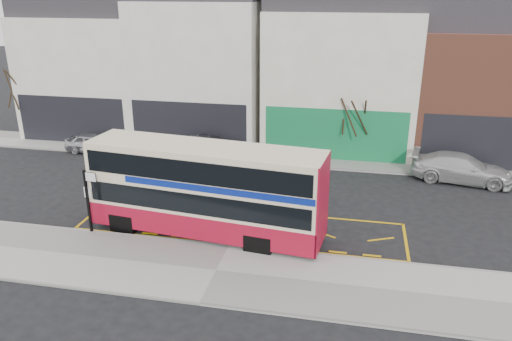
% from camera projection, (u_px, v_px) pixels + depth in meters
% --- Properties ---
extents(ground, '(120.00, 120.00, 0.00)m').
position_uv_depth(ground, '(232.00, 244.00, 20.38)').
color(ground, black).
rests_on(ground, ground).
extents(pavement, '(40.00, 4.00, 0.15)m').
position_uv_depth(pavement, '(216.00, 272.00, 18.24)').
color(pavement, '#A3A09B').
rests_on(pavement, ground).
extents(kerb, '(40.00, 0.15, 0.15)m').
position_uv_depth(kerb, '(229.00, 246.00, 20.01)').
color(kerb, gray).
rests_on(kerb, ground).
extents(far_pavement, '(50.00, 3.00, 0.15)m').
position_uv_depth(far_pavement, '(276.00, 157.00, 30.45)').
color(far_pavement, '#A3A09B').
rests_on(far_pavement, ground).
extents(road_markings, '(14.00, 3.40, 0.01)m').
position_uv_depth(road_markings, '(241.00, 226.00, 21.85)').
color(road_markings, '#D5A00B').
rests_on(road_markings, ground).
extents(terrace_far_left, '(8.00, 8.01, 10.80)m').
position_uv_depth(terrace_far_left, '(96.00, 62.00, 34.98)').
color(terrace_far_left, white).
rests_on(terrace_far_left, ground).
extents(terrace_left, '(8.00, 8.01, 11.80)m').
position_uv_depth(terrace_left, '(205.00, 58.00, 33.30)').
color(terrace_left, white).
rests_on(terrace_left, ground).
extents(terrace_green_shop, '(9.00, 8.01, 11.30)m').
position_uv_depth(terrace_green_shop, '(341.00, 66.00, 31.70)').
color(terrace_green_shop, white).
rests_on(terrace_green_shop, ground).
extents(terrace_right, '(9.00, 8.01, 10.30)m').
position_uv_depth(terrace_right, '(491.00, 79.00, 30.18)').
color(terrace_right, '#95513B').
rests_on(terrace_right, ground).
extents(double_decker_bus, '(10.00, 3.36, 3.92)m').
position_uv_depth(double_decker_bus, '(206.00, 189.00, 20.43)').
color(double_decker_bus, beige).
rests_on(double_decker_bus, ground).
extents(bus_stop_post, '(0.68, 0.15, 2.77)m').
position_uv_depth(bus_stop_post, '(88.00, 195.00, 20.49)').
color(bus_stop_post, black).
rests_on(bus_stop_post, pavement).
extents(car_silver, '(3.69, 1.73, 1.22)m').
position_uv_depth(car_silver, '(94.00, 143.00, 31.17)').
color(car_silver, silver).
rests_on(car_silver, ground).
extents(car_grey, '(4.85, 2.66, 1.52)m').
position_uv_depth(car_grey, '(210.00, 150.00, 29.55)').
color(car_grey, '#393A40').
rests_on(car_grey, ground).
extents(car_white, '(5.43, 2.93, 1.49)m').
position_uv_depth(car_white, '(461.00, 168.00, 26.58)').
color(car_white, '#BCBCBC').
rests_on(car_white, ground).
extents(street_tree_left, '(2.82, 2.82, 6.10)m').
position_uv_depth(street_tree_left, '(20.00, 78.00, 32.98)').
color(street_tree_left, '#2F2415').
rests_on(street_tree_left, ground).
extents(street_tree_right, '(2.30, 2.30, 4.96)m').
position_uv_depth(street_tree_right, '(355.00, 106.00, 28.56)').
color(street_tree_right, '#2F2415').
rests_on(street_tree_right, ground).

